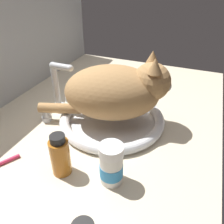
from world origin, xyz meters
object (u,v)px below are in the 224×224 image
faucet (58,93)px  amber_bottle (62,156)px  sink_basin (112,119)px  pill_bottle (111,165)px  cat (119,91)px

faucet → amber_bottle: size_ratio=1.58×
sink_basin → amber_bottle: amber_bottle is taller
sink_basin → pill_bottle: (-22.09, -8.85, 3.50)cm
sink_basin → amber_bottle: size_ratio=2.99×
pill_bottle → cat: bearing=16.9°
sink_basin → pill_bottle: bearing=-158.2°
faucet → pill_bottle: faucet is taller
cat → pill_bottle: cat is taller
cat → amber_bottle: size_ratio=3.56×
amber_bottle → cat: bearing=-11.2°
sink_basin → cat: (0.65, -1.95, 10.15)cm
sink_basin → faucet: (0.00, 19.59, 5.27)cm
sink_basin → pill_bottle: pill_bottle is taller
faucet → amber_bottle: 29.30cm
sink_basin → faucet: bearing=90.0°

